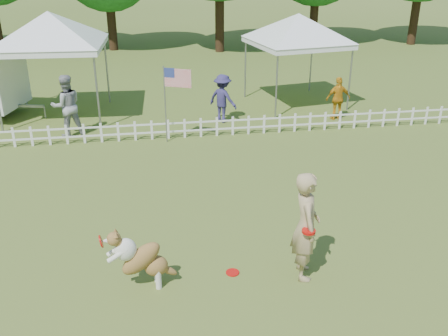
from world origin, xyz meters
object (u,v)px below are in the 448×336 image
(frisbee_on_turf, at_px, (233,272))
(spectator_a, at_px, (67,106))
(spectator_b, at_px, (223,98))
(canopy_tent_left, at_px, (55,67))
(spectator_c, at_px, (338,99))
(canopy_tent_right, at_px, (296,61))
(flag_pole, at_px, (165,105))
(handler, at_px, (306,226))
(dog, at_px, (142,258))

(frisbee_on_turf, height_order, spectator_a, spectator_a)
(frisbee_on_turf, relative_size, spectator_b, 0.15)
(canopy_tent_left, bearing_deg, spectator_a, -72.66)
(spectator_a, height_order, spectator_c, spectator_a)
(frisbee_on_turf, bearing_deg, spectator_b, 82.09)
(canopy_tent_right, relative_size, spectator_a, 1.68)
(flag_pole, bearing_deg, canopy_tent_right, 59.10)
(handler, relative_size, flag_pole, 0.86)
(handler, bearing_deg, canopy_tent_right, -8.11)
(handler, relative_size, canopy_tent_left, 0.57)
(spectator_a, distance_m, spectator_b, 4.95)
(handler, height_order, dog, handler)
(canopy_tent_left, bearing_deg, dog, -72.46)
(handler, height_order, spectator_a, handler)
(handler, distance_m, frisbee_on_turf, 1.58)
(dog, xyz_separation_m, spectator_b, (2.75, 8.69, 0.23))
(spectator_a, bearing_deg, canopy_tent_left, -93.58)
(spectator_a, bearing_deg, canopy_tent_right, 178.13)
(canopy_tent_right, relative_size, spectator_c, 2.21)
(canopy_tent_right, relative_size, spectator_b, 1.99)
(dog, height_order, canopy_tent_right, canopy_tent_right)
(spectator_a, bearing_deg, frisbee_on_turf, 96.82)
(dog, bearing_deg, canopy_tent_right, 56.28)
(canopy_tent_left, height_order, spectator_c, canopy_tent_left)
(handler, xyz_separation_m, dog, (-2.79, 0.08, -0.41))
(canopy_tent_right, height_order, spectator_c, canopy_tent_right)
(canopy_tent_right, bearing_deg, spectator_c, -77.59)
(canopy_tent_right, relative_size, flag_pole, 1.40)
(canopy_tent_right, bearing_deg, flag_pole, -155.84)
(spectator_b, bearing_deg, dog, 116.40)
(frisbee_on_turf, bearing_deg, handler, -10.50)
(flag_pole, distance_m, spectator_c, 6.00)
(canopy_tent_left, bearing_deg, frisbee_on_turf, -64.33)
(canopy_tent_left, xyz_separation_m, canopy_tent_right, (8.48, 0.20, -0.12))
(flag_pole, distance_m, spectator_b, 2.57)
(handler, xyz_separation_m, flag_pole, (-2.00, 7.15, 0.16))
(canopy_tent_right, bearing_deg, spectator_a, -173.79)
(flag_pole, bearing_deg, spectator_a, -175.02)
(handler, bearing_deg, spectator_c, -16.94)
(spectator_c, bearing_deg, spectator_a, -1.47)
(handler, relative_size, canopy_tent_right, 0.62)
(frisbee_on_turf, bearing_deg, flag_pole, 96.41)
(frisbee_on_turf, xyz_separation_m, spectator_a, (-3.73, 7.99, 0.94))
(canopy_tent_left, distance_m, flag_pole, 4.78)
(handler, relative_size, spectator_b, 1.23)
(dog, bearing_deg, flag_pole, 78.76)
(dog, xyz_separation_m, canopy_tent_right, (5.76, 10.46, 1.03))
(canopy_tent_right, height_order, spectator_b, canopy_tent_right)
(canopy_tent_right, bearing_deg, dog, -129.00)
(frisbee_on_turf, relative_size, spectator_a, 0.13)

